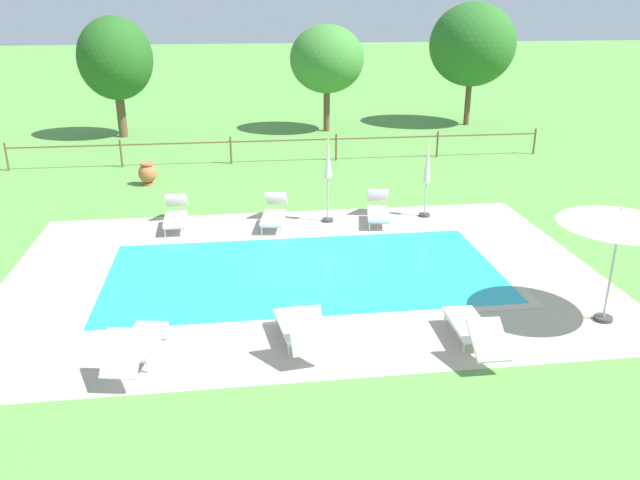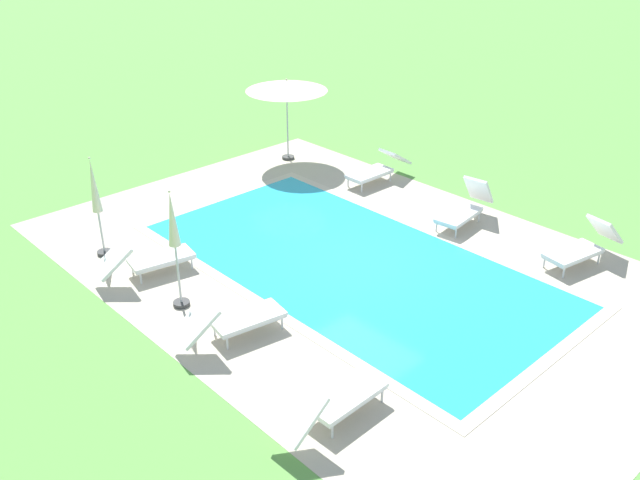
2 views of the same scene
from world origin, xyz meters
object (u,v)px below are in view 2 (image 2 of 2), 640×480
object	(u,v)px
sun_lounger_north_near_steps	(233,320)
sun_lounger_south_near_corner	(148,259)
sun_lounger_north_far	(333,401)
patio_umbrella_closed_row_west	(174,233)
patio_umbrella_closed_row_mid_west	(95,196)
sun_lounger_north_mid	(582,246)
sun_lounger_south_mid	(465,208)
sun_lounger_north_end	(377,169)
patio_umbrella_open_foreground	(287,86)

from	to	relation	value
sun_lounger_north_near_steps	sun_lounger_south_near_corner	bearing A→B (deg)	-1.09
sun_lounger_north_far	patio_umbrella_closed_row_west	world-z (taller)	patio_umbrella_closed_row_west
patio_umbrella_closed_row_mid_west	sun_lounger_north_mid	bearing A→B (deg)	-135.31
sun_lounger_north_far	sun_lounger_south_mid	distance (m)	7.53
sun_lounger_north_end	patio_umbrella_open_foreground	size ratio (longest dim) A/B	0.86
patio_umbrella_open_foreground	patio_umbrella_closed_row_west	xyz separation A→B (m)	(-4.59, 6.69, -0.62)
patio_umbrella_closed_row_west	sun_lounger_north_end	bearing A→B (deg)	-77.42
sun_lounger_north_mid	sun_lounger_north_end	distance (m)	6.04
sun_lounger_north_end	patio_umbrella_closed_row_west	bearing A→B (deg)	102.58
sun_lounger_south_near_corner	patio_umbrella_closed_row_west	xyz separation A→B (m)	(-1.44, 0.16, 1.18)
sun_lounger_south_near_corner	sun_lounger_north_near_steps	bearing A→B (deg)	178.91
sun_lounger_north_mid	sun_lounger_south_near_corner	bearing A→B (deg)	50.05
sun_lounger_south_mid	patio_umbrella_closed_row_mid_west	bearing A→B (deg)	57.58
patio_umbrella_closed_row_mid_west	sun_lounger_south_mid	bearing A→B (deg)	-122.42
sun_lounger_north_end	sun_lounger_south_mid	xyz separation A→B (m)	(-3.17, 0.42, 0.04)
sun_lounger_south_near_corner	patio_umbrella_open_foreground	world-z (taller)	patio_umbrella_open_foreground
patio_umbrella_closed_row_west	patio_umbrella_open_foreground	bearing A→B (deg)	-55.58
patio_umbrella_closed_row_mid_west	sun_lounger_north_near_steps	bearing A→B (deg)	-177.60
sun_lounger_north_mid	patio_umbrella_closed_row_west	bearing A→B (deg)	58.31
patio_umbrella_open_foreground	patio_umbrella_closed_row_mid_west	bearing A→B (deg)	104.06
sun_lounger_south_near_corner	patio_umbrella_closed_row_west	world-z (taller)	patio_umbrella_closed_row_west
sun_lounger_north_far	sun_lounger_south_near_corner	xyz separation A→B (m)	(5.71, -0.28, 0.00)
sun_lounger_south_mid	patio_umbrella_closed_row_west	xyz separation A→B (m)	(1.54, 6.89, 1.15)
sun_lounger_north_near_steps	sun_lounger_north_far	bearing A→B (deg)	175.24
sun_lounger_south_mid	sun_lounger_south_near_corner	bearing A→B (deg)	66.16
sun_lounger_north_end	patio_umbrella_closed_row_mid_west	bearing A→B (deg)	80.37
sun_lounger_north_mid	sun_lounger_south_near_corner	distance (m)	9.09
sun_lounger_north_end	sun_lounger_south_mid	world-z (taller)	sun_lounger_south_mid
sun_lounger_north_far	sun_lounger_south_mid	xyz separation A→B (m)	(2.73, -7.02, 0.03)
sun_lounger_north_far	sun_lounger_north_end	distance (m)	9.50
sun_lounger_north_mid	sun_lounger_north_end	bearing A→B (deg)	-1.80
sun_lounger_north_end	patio_umbrella_open_foreground	xyz separation A→B (m)	(2.95, 0.63, 1.81)
sun_lounger_north_end	patio_umbrella_open_foreground	world-z (taller)	patio_umbrella_open_foreground
sun_lounger_north_near_steps	patio_umbrella_open_foreground	world-z (taller)	patio_umbrella_open_foreground
sun_lounger_south_near_corner	patio_umbrella_open_foreground	size ratio (longest dim) A/B	0.87
patio_umbrella_closed_row_west	sun_lounger_north_mid	bearing A→B (deg)	-121.69
sun_lounger_north_end	sun_lounger_south_near_corner	xyz separation A→B (m)	(-0.20, 7.16, 0.01)
sun_lounger_north_near_steps	patio_umbrella_open_foreground	distance (m)	9.17
sun_lounger_north_end	sun_lounger_north_mid	bearing A→B (deg)	178.20
sun_lounger_south_mid	patio_umbrella_open_foreground	world-z (taller)	patio_umbrella_open_foreground
sun_lounger_north_near_steps	sun_lounger_north_mid	world-z (taller)	sun_lounger_north_mid
sun_lounger_south_mid	patio_umbrella_open_foreground	size ratio (longest dim) A/B	0.79
sun_lounger_north_near_steps	patio_umbrella_open_foreground	xyz separation A→B (m)	(6.13, -6.59, 1.80)
sun_lounger_north_near_steps	sun_lounger_north_far	world-z (taller)	sun_lounger_north_near_steps
sun_lounger_north_mid	sun_lounger_south_mid	size ratio (longest dim) A/B	1.06
patio_umbrella_open_foreground	patio_umbrella_closed_row_west	world-z (taller)	patio_umbrella_closed_row_west
sun_lounger_north_mid	sun_lounger_north_far	world-z (taller)	sun_lounger_north_mid
sun_lounger_south_mid	sun_lounger_north_near_steps	bearing A→B (deg)	90.00
sun_lounger_north_near_steps	sun_lounger_north_far	distance (m)	2.74
sun_lounger_south_near_corner	patio_umbrella_closed_row_mid_west	size ratio (longest dim) A/B	0.92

